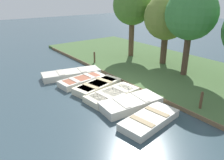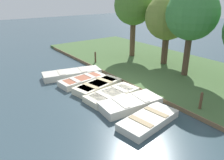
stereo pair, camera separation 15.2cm
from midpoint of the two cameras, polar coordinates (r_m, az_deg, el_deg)
ground_plane at (r=11.80m, az=1.71°, el=-2.86°), size 80.00×80.00×0.00m
shore_bank at (r=15.15m, az=16.84°, el=2.26°), size 8.00×24.00×0.20m
dock_walkway at (r=12.69m, az=7.21°, el=-0.72°), size 1.17×22.14×0.20m
rowboat_0 at (r=13.95m, az=-10.08°, el=1.66°), size 3.72×1.87×0.40m
rowboat_1 at (r=12.82m, az=-7.38°, el=-0.08°), size 2.79×1.29×0.37m
rowboat_2 at (r=11.96m, az=-3.39°, el=-1.55°), size 2.95×1.69×0.38m
rowboat_3 at (r=11.01m, az=0.37°, el=-3.79°), size 2.89×1.46×0.34m
rowboat_4 at (r=10.11m, az=5.23°, el=-6.11°), size 2.96×1.51×0.41m
rowboat_5 at (r=9.06m, az=10.00°, el=-10.21°), size 2.78×1.53×0.34m
mooring_post_near at (r=15.98m, az=-4.09°, el=5.67°), size 0.12×0.12×0.99m
mooring_post_far at (r=10.28m, az=22.55°, el=-5.45°), size 0.12×0.12×0.99m
park_tree_far_left at (r=17.32m, az=5.95°, el=18.74°), size 2.95×2.95×5.56m
park_tree_left at (r=15.66m, az=14.64°, el=15.47°), size 3.04×3.04×4.94m
park_tree_center at (r=13.57m, az=20.48°, el=15.74°), size 2.95×2.95×5.30m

